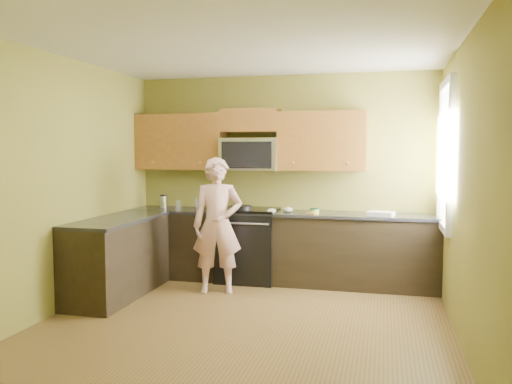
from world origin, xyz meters
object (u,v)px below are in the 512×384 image
(stove, at_px, (248,245))
(woman, at_px, (218,225))
(microwave, at_px, (250,170))
(butter_tub, at_px, (314,214))
(travel_mug, at_px, (163,208))
(frying_pan, at_px, (241,210))

(stove, relative_size, woman, 0.58)
(microwave, xyz_separation_m, butter_tub, (0.89, -0.25, -0.53))
(stove, height_order, microwave, microwave)
(stove, xyz_separation_m, woman, (-0.21, -0.64, 0.34))
(stove, distance_m, woman, 0.75)
(woman, bearing_deg, travel_mug, 129.69)
(microwave, xyz_separation_m, frying_pan, (-0.04, -0.32, -0.50))
(stove, bearing_deg, travel_mug, 176.17)
(microwave, bearing_deg, stove, -90.00)
(butter_tub, distance_m, travel_mug, 2.12)
(microwave, bearing_deg, frying_pan, -98.03)
(butter_tub, xyz_separation_m, travel_mug, (-2.11, 0.21, 0.00))
(woman, height_order, frying_pan, woman)
(frying_pan, bearing_deg, woman, -110.89)
(woman, height_order, travel_mug, woman)
(woman, distance_m, butter_tub, 1.22)
(frying_pan, bearing_deg, travel_mug, 166.53)
(stove, height_order, butter_tub, butter_tub)
(microwave, height_order, frying_pan, microwave)
(butter_tub, relative_size, travel_mug, 0.65)
(frying_pan, relative_size, butter_tub, 4.06)
(frying_pan, distance_m, butter_tub, 0.93)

